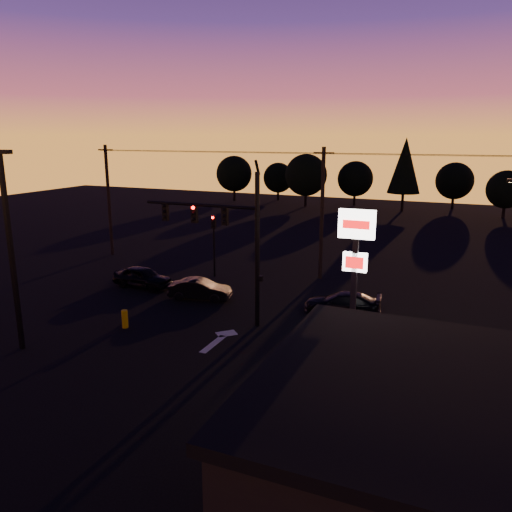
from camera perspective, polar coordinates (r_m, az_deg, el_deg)
The scene contains 21 objects.
ground at distance 23.78m, azimuth -7.12°, elevation -10.64°, with size 120.00×120.00×0.00m, color black.
lane_arrow at distance 24.88m, azimuth -4.15°, elevation -9.42°, with size 1.20×3.10×0.01m.
traffic_signal_mast at distance 25.70m, azimuth -3.14°, elevation 2.86°, with size 6.79×0.52×8.58m.
secondary_signal at distance 34.84m, azimuth -4.85°, elevation 2.21°, with size 0.30×0.31×4.35m.
parking_lot_light at distance 24.73m, azimuth -26.35°, elevation 1.81°, with size 1.25×0.30×9.14m.
pylon_sign at distance 21.08m, azimuth 11.28°, elevation 0.15°, with size 1.50×0.28×6.80m.
utility_pole_0 at distance 42.75m, azimuth -16.47°, elevation 6.18°, with size 1.40×0.26×9.00m.
utility_pole_1 at distance 34.25m, azimuth 7.54°, elevation 4.89°, with size 1.40×0.26×9.00m.
power_wires at distance 33.88m, azimuth 7.76°, elevation 11.54°, with size 36.00×1.22×0.07m.
bollard at distance 26.90m, azimuth -14.76°, elevation -6.97°, with size 0.32×0.32×0.95m, color #D4B703.
tree_0 at distance 76.41m, azimuth -2.52°, elevation 9.37°, with size 5.36×5.36×6.74m.
tree_1 at distance 76.84m, azimuth 2.56°, elevation 8.93°, with size 4.54×4.54×5.71m.
tree_2 at distance 70.09m, azimuth 5.74°, elevation 9.19°, with size 5.77×5.78×7.26m.
tree_3 at distance 72.46m, azimuth 11.28°, elevation 8.65°, with size 4.95×4.95×6.22m.
tree_4 at distance 68.19m, azimuth 16.65°, elevation 9.88°, with size 4.18×4.18×9.50m.
tree_5 at distance 72.88m, azimuth 21.75°, elevation 7.97°, with size 4.95×4.95×6.22m.
tree_6 at distance 67.00m, azimuth 26.68°, elevation 6.81°, with size 4.54×4.54×5.71m.
car_left at distance 33.57m, azimuth -12.86°, elevation -2.35°, with size 1.62×4.03×1.37m, color black.
car_mid at distance 30.56m, azimuth -6.41°, elevation -3.80°, with size 1.32×3.77×1.24m, color black.
car_right at distance 28.38m, azimuth 9.83°, elevation -5.32°, with size 1.72×4.23×1.23m, color black.
suv_parked at distance 19.23m, azimuth 10.82°, elevation -14.69°, with size 2.29×4.96×1.38m, color black.
Camera 1 is at (11.17, -18.60, 9.74)m, focal length 35.00 mm.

